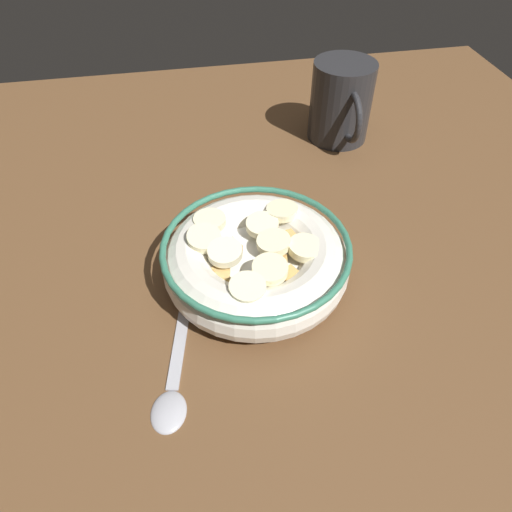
% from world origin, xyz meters
% --- Properties ---
extents(ground_plane, '(0.96, 0.96, 0.02)m').
position_xyz_m(ground_plane, '(0.00, 0.00, -0.01)').
color(ground_plane, brown).
extents(cereal_bowl, '(0.17, 0.17, 0.05)m').
position_xyz_m(cereal_bowl, '(0.00, 0.00, 0.03)').
color(cereal_bowl, silver).
rests_on(cereal_bowl, ground_plane).
extents(spoon, '(0.16, 0.05, 0.01)m').
position_xyz_m(spoon, '(0.09, -0.08, 0.00)').
color(spoon, '#A5A5AD').
rests_on(spoon, ground_plane).
extents(coffee_mug, '(0.11, 0.08, 0.10)m').
position_xyz_m(coffee_mug, '(-0.23, 0.15, 0.05)').
color(coffee_mug, '#262628').
rests_on(coffee_mug, ground_plane).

